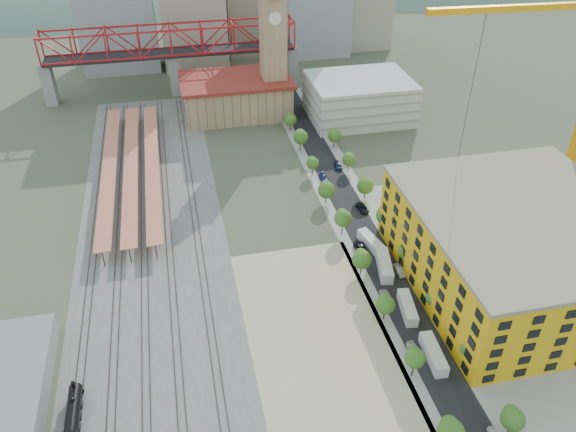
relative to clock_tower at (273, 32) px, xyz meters
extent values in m
plane|color=#474C38|center=(-8.00, -79.99, -28.70)|extent=(400.00, 400.00, 0.00)
cube|color=#605E59|center=(-44.00, -62.49, -28.67)|extent=(36.00, 165.00, 0.06)
cube|color=tan|center=(-12.00, -111.49, -28.67)|extent=(28.00, 67.00, 0.06)
cube|color=black|center=(8.00, -64.99, -28.67)|extent=(12.00, 170.00, 0.06)
cube|color=gray|center=(2.50, -64.99, -28.68)|extent=(3.00, 170.00, 0.04)
cube|color=gray|center=(13.50, -64.99, -28.68)|extent=(3.00, 170.00, 0.04)
cube|color=gray|center=(37.00, -99.99, -28.67)|extent=(50.00, 90.00, 0.06)
cube|color=#382B23|center=(-58.72, -62.49, -28.55)|extent=(0.12, 160.00, 0.18)
cube|color=#382B23|center=(-57.28, -62.49, -28.55)|extent=(0.12, 160.00, 0.18)
cube|color=#382B23|center=(-52.72, -62.49, -28.55)|extent=(0.12, 160.00, 0.18)
cube|color=#382B23|center=(-51.28, -62.49, -28.55)|extent=(0.12, 160.00, 0.18)
cube|color=#382B23|center=(-46.72, -62.49, -28.55)|extent=(0.12, 160.00, 0.18)
cube|color=#382B23|center=(-45.28, -62.49, -28.55)|extent=(0.12, 160.00, 0.18)
cube|color=#382B23|center=(-40.72, -62.49, -28.55)|extent=(0.12, 160.00, 0.18)
cube|color=#382B23|center=(-39.28, -62.49, -28.55)|extent=(0.12, 160.00, 0.18)
cube|color=#382B23|center=(-33.72, -62.49, -28.55)|extent=(0.12, 160.00, 0.18)
cube|color=#382B23|center=(-32.28, -62.49, -28.55)|extent=(0.12, 160.00, 0.18)
cube|color=#D47451|center=(-55.00, -34.99, -24.70)|extent=(4.00, 80.00, 0.25)
cylinder|color=black|center=(-55.00, -34.99, -26.70)|extent=(0.24, 0.24, 4.00)
cube|color=#D47451|center=(-49.00, -34.99, -24.70)|extent=(4.00, 80.00, 0.25)
cylinder|color=black|center=(-49.00, -34.99, -26.70)|extent=(0.24, 0.24, 4.00)
cube|color=#D47451|center=(-43.00, -34.99, -24.70)|extent=(4.00, 80.00, 0.25)
cylinder|color=black|center=(-43.00, -34.99, -26.70)|extent=(0.24, 0.24, 4.00)
cube|color=tan|center=(-13.00, 2.01, -22.70)|extent=(36.00, 22.00, 12.00)
cube|color=maroon|center=(-13.00, 2.01, -16.20)|extent=(38.00, 24.00, 1.20)
cube|color=tan|center=(0.00, 0.01, -8.70)|extent=(8.00, 8.00, 40.00)
cylinder|color=white|center=(0.00, -4.09, 5.30)|extent=(4.00, 0.30, 4.00)
cube|color=silver|center=(28.00, -9.99, -21.70)|extent=(34.00, 26.00, 14.00)
cube|color=gray|center=(-78.00, 25.01, -21.20)|extent=(4.00, 6.00, 15.00)
cube|color=gray|center=(12.00, 25.01, -21.20)|extent=(4.00, 6.00, 15.00)
cube|color=gray|center=(-33.00, 25.01, -21.20)|extent=(4.00, 6.00, 15.00)
cube|color=black|center=(-33.00, 25.01, -13.20)|extent=(90.00, 9.00, 1.00)
cube|color=gold|center=(34.00, -99.99, -19.70)|extent=(44.00, 50.00, 18.00)
cube|color=gray|center=(34.00, -99.99, -10.30)|extent=(44.60, 50.60, 0.80)
cube|color=#9EA0A3|center=(-53.00, 60.01, -9.70)|extent=(30.00, 25.00, 38.00)
cube|color=#B2A58C|center=(-23.00, 55.01, -2.70)|extent=(26.00, 22.00, 52.00)
cube|color=gray|center=(4.00, 70.01, -13.70)|extent=(24.00, 24.00, 30.00)
cube|color=brown|center=(-10.00, 80.01, -15.70)|extent=(20.00, 20.00, 26.00)
ellipsoid|color=#4C6B59|center=(-88.00, 180.01, -96.70)|extent=(396.00, 216.00, 180.00)
ellipsoid|color=#4C6B59|center=(32.00, 180.01, -120.70)|extent=(484.00, 264.00, 220.00)
ellipsoid|color=#4C6B59|center=(152.00, 180.01, -98.70)|extent=(418.00, 228.00, 190.00)
cylinder|color=black|center=(-58.00, -116.72, -26.48)|extent=(2.31, 11.10, 2.31)
cylinder|color=black|center=(-58.00, -112.09, -24.81)|extent=(0.65, 0.65, 1.48)
sphere|color=black|center=(-58.00, -114.87, -25.27)|extent=(0.93, 0.93, 0.93)
cone|color=black|center=(-58.00, -110.43, -27.86)|extent=(2.41, 1.48, 2.41)
cube|color=#FEA610|center=(39.12, -75.70, 24.67)|extent=(43.16, 3.92, 1.36)
cube|color=silver|center=(8.00, -117.07, -27.38)|extent=(3.20, 9.78, 2.64)
cube|color=silver|center=(8.00, -104.14, -27.42)|extent=(3.82, 9.57, 2.55)
cube|color=silver|center=(8.00, -90.26, -27.27)|extent=(4.85, 10.75, 2.85)
cube|color=silver|center=(8.00, -81.44, -27.40)|extent=(4.61, 9.83, 2.60)
imported|color=silver|center=(5.00, -115.11, -27.90)|extent=(1.99, 4.74, 1.60)
imported|color=gray|center=(5.00, -99.62, -27.98)|extent=(1.69, 4.40, 1.43)
imported|color=black|center=(5.00, -82.57, -27.93)|extent=(2.54, 5.49, 1.52)
imported|color=navy|center=(5.00, -48.59, -28.02)|extent=(1.96, 4.70, 1.36)
imported|color=#96969B|center=(11.00, -91.95, -27.95)|extent=(1.85, 4.62, 1.50)
imported|color=black|center=(11.00, -65.89, -28.03)|extent=(2.64, 4.99, 1.34)
imported|color=#1A234C|center=(11.00, -42.87, -28.03)|extent=(2.27, 4.71, 1.32)
camera|label=1|loc=(-34.73, -182.17, 55.87)|focal=35.00mm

